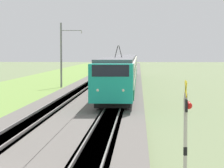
% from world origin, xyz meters
% --- Properties ---
extents(ballast_main, '(240.00, 4.40, 0.30)m').
position_xyz_m(ballast_main, '(50.00, 0.00, 0.15)').
color(ballast_main, '#605B56').
rests_on(ballast_main, ground).
extents(ballast_adjacent, '(240.00, 4.40, 0.30)m').
position_xyz_m(ballast_adjacent, '(50.00, -4.38, 0.15)').
color(ballast_adjacent, '#605B56').
rests_on(ballast_adjacent, ground).
extents(track_main, '(240.00, 1.57, 0.45)m').
position_xyz_m(track_main, '(50.00, 0.00, 0.16)').
color(track_main, '#4C4238').
rests_on(track_main, ground).
extents(track_adjacent, '(240.00, 1.57, 0.45)m').
position_xyz_m(track_adjacent, '(50.00, -4.38, 0.16)').
color(track_adjacent, '#4C4238').
rests_on(track_adjacent, ground).
extents(grass_verge, '(240.00, 13.40, 0.12)m').
position_xyz_m(grass_verge, '(50.00, 6.21, 0.06)').
color(grass_verge, olive).
rests_on(grass_verge, ground).
extents(passenger_train, '(59.60, 3.00, 4.86)m').
position_xyz_m(passenger_train, '(47.84, -4.38, 2.26)').
color(passenger_train, '#19A88E').
rests_on(passenger_train, ground).
extents(crossing_signal_far, '(0.70, 0.23, 3.49)m').
position_xyz_m(crossing_signal_far, '(-0.29, -7.56, 2.13)').
color(crossing_signal_far, beige).
rests_on(crossing_signal_far, ground).
extents(catenary_mast_mid, '(0.22, 2.56, 7.67)m').
position_xyz_m(catenary_mast_mid, '(45.83, 2.82, 3.97)').
color(catenary_mast_mid, slate).
rests_on(catenary_mast_mid, ground).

